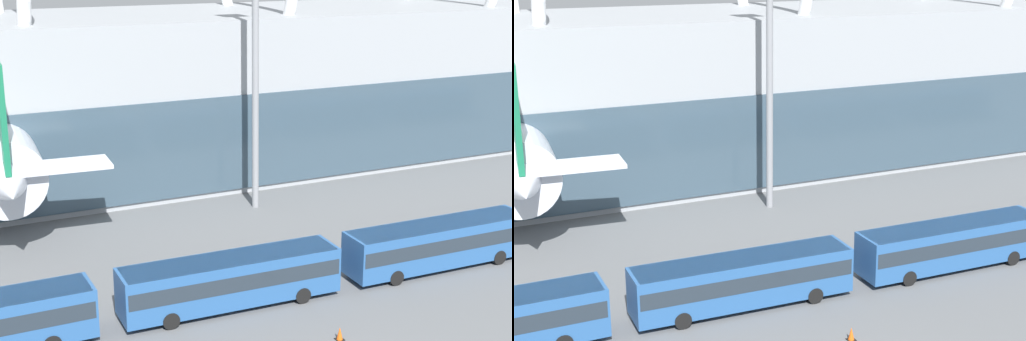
# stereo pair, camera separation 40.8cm
# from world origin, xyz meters

# --- Properties ---
(airliner_at_gate_far) EXTENTS (37.10, 41.59, 12.93)m
(airliner_at_gate_far) POSITION_xyz_m (44.36, 50.64, 4.94)
(airliner_at_gate_far) COLOR white
(airliner_at_gate_far) RESTS_ON ground_plane
(shuttle_bus_1) EXTENTS (13.49, 3.21, 3.12)m
(shuttle_bus_1) POSITION_xyz_m (-3.68, 11.40, 1.85)
(shuttle_bus_1) COLOR #285693
(shuttle_bus_1) RESTS_ON ground_plane
(shuttle_bus_2) EXTENTS (13.46, 3.08, 3.12)m
(shuttle_bus_2) POSITION_xyz_m (11.24, 10.87, 1.85)
(shuttle_bus_2) COLOR #285693
(shuttle_bus_2) RESTS_ON ground_plane
(floodlight_mast) EXTENTS (2.27, 2.27, 24.06)m
(floodlight_mast) POSITION_xyz_m (5.80, 27.77, 15.29)
(floodlight_mast) COLOR gray
(floodlight_mast) RESTS_ON ground_plane
(traffic_cone_1) EXTENTS (0.47, 0.47, 0.75)m
(traffic_cone_1) POSITION_xyz_m (0.02, 5.06, 0.37)
(traffic_cone_1) COLOR black
(traffic_cone_1) RESTS_ON ground_plane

